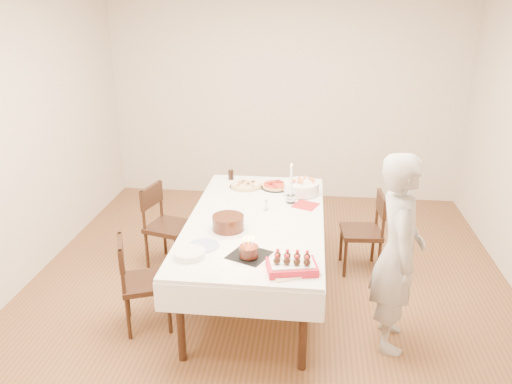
# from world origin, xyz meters

# --- Properties ---
(floor) EXTENTS (5.00, 5.00, 0.00)m
(floor) POSITION_xyz_m (0.00, 0.00, 0.00)
(floor) COLOR brown
(floor) RESTS_ON ground
(wall_back) EXTENTS (4.50, 0.04, 2.70)m
(wall_back) POSITION_xyz_m (0.00, 2.50, 1.35)
(wall_back) COLOR beige
(wall_back) RESTS_ON floor
(wall_front) EXTENTS (4.50, 0.04, 2.70)m
(wall_front) POSITION_xyz_m (0.00, -2.50, 1.35)
(wall_front) COLOR beige
(wall_front) RESTS_ON floor
(wall_left) EXTENTS (0.04, 5.00, 2.70)m
(wall_left) POSITION_xyz_m (-2.25, 0.00, 1.35)
(wall_left) COLOR beige
(wall_left) RESTS_ON floor
(dining_table) EXTENTS (1.44, 2.29, 0.75)m
(dining_table) POSITION_xyz_m (-0.10, 0.00, 0.38)
(dining_table) COLOR white
(dining_table) RESTS_ON floor
(chair_right_savory) EXTENTS (0.44, 0.44, 0.80)m
(chair_right_savory) POSITION_xyz_m (0.86, 0.56, 0.40)
(chair_right_savory) COLOR black
(chair_right_savory) RESTS_ON floor
(chair_left_savory) EXTENTS (0.52, 0.52, 0.83)m
(chair_left_savory) POSITION_xyz_m (-1.00, 0.44, 0.41)
(chair_left_savory) COLOR black
(chair_left_savory) RESTS_ON floor
(chair_left_dessert) EXTENTS (0.52, 0.52, 0.79)m
(chair_left_dessert) POSITION_xyz_m (-0.92, -0.55, 0.39)
(chair_left_dessert) COLOR black
(chair_left_dessert) RESTS_ON floor
(person) EXTENTS (0.39, 0.57, 1.53)m
(person) POSITION_xyz_m (1.01, -0.54, 0.76)
(person) COLOR #9E9A95
(person) RESTS_ON floor
(pizza_white) EXTENTS (0.38, 0.38, 0.04)m
(pizza_white) POSITION_xyz_m (-0.28, 0.73, 0.77)
(pizza_white) COLOR beige
(pizza_white) RESTS_ON dining_table
(pizza_pepperoni) EXTENTS (0.33, 0.33, 0.04)m
(pizza_pepperoni) POSITION_xyz_m (0.01, 0.74, 0.77)
(pizza_pepperoni) COLOR red
(pizza_pepperoni) RESTS_ON dining_table
(red_placemat) EXTENTS (0.27, 0.27, 0.01)m
(red_placemat) POSITION_xyz_m (0.32, 0.33, 0.75)
(red_placemat) COLOR #B21E1E
(red_placemat) RESTS_ON dining_table
(pasta_bowl) EXTENTS (0.38, 0.38, 0.11)m
(pasta_bowl) POSITION_xyz_m (0.27, 0.62, 0.81)
(pasta_bowl) COLOR white
(pasta_bowl) RESTS_ON dining_table
(taper_candle) EXTENTS (0.09, 0.09, 0.39)m
(taper_candle) POSITION_xyz_m (0.18, 0.38, 0.94)
(taper_candle) COLOR white
(taper_candle) RESTS_ON dining_table
(shaker_pair) EXTENTS (0.09, 0.09, 0.08)m
(shaker_pair) POSITION_xyz_m (-0.03, 0.18, 0.79)
(shaker_pair) COLOR white
(shaker_pair) RESTS_ON dining_table
(cola_glass) EXTENTS (0.06, 0.06, 0.10)m
(cola_glass) POSITION_xyz_m (-0.46, 0.95, 0.80)
(cola_glass) COLOR black
(cola_glass) RESTS_ON dining_table
(layer_cake) EXTENTS (0.41, 0.41, 0.13)m
(layer_cake) POSITION_xyz_m (-0.29, -0.27, 0.81)
(layer_cake) COLOR #35180D
(layer_cake) RESTS_ON dining_table
(cake_board) EXTENTS (0.35, 0.35, 0.01)m
(cake_board) POSITION_xyz_m (-0.07, -0.66, 0.75)
(cake_board) COLOR black
(cake_board) RESTS_ON dining_table
(birthday_cake) EXTENTS (0.17, 0.17, 0.14)m
(birthday_cake) POSITION_xyz_m (-0.07, -0.70, 0.83)
(birthday_cake) COLOR #34160E
(birthday_cake) RESTS_ON dining_table
(strawberry_box) EXTENTS (0.38, 0.29, 0.08)m
(strawberry_box) POSITION_xyz_m (0.25, -0.85, 0.79)
(strawberry_box) COLOR #B71426
(strawberry_box) RESTS_ON dining_table
(box_lid) EXTENTS (0.38, 0.33, 0.03)m
(box_lid) POSITION_xyz_m (0.26, -0.86, 0.75)
(box_lid) COLOR beige
(box_lid) RESTS_ON dining_table
(plate_stack) EXTENTS (0.24, 0.24, 0.05)m
(plate_stack) POSITION_xyz_m (-0.50, -0.73, 0.77)
(plate_stack) COLOR white
(plate_stack) RESTS_ON dining_table
(china_plate) EXTENTS (0.28, 0.28, 0.01)m
(china_plate) POSITION_xyz_m (-0.43, -0.56, 0.75)
(china_plate) COLOR white
(china_plate) RESTS_ON dining_table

